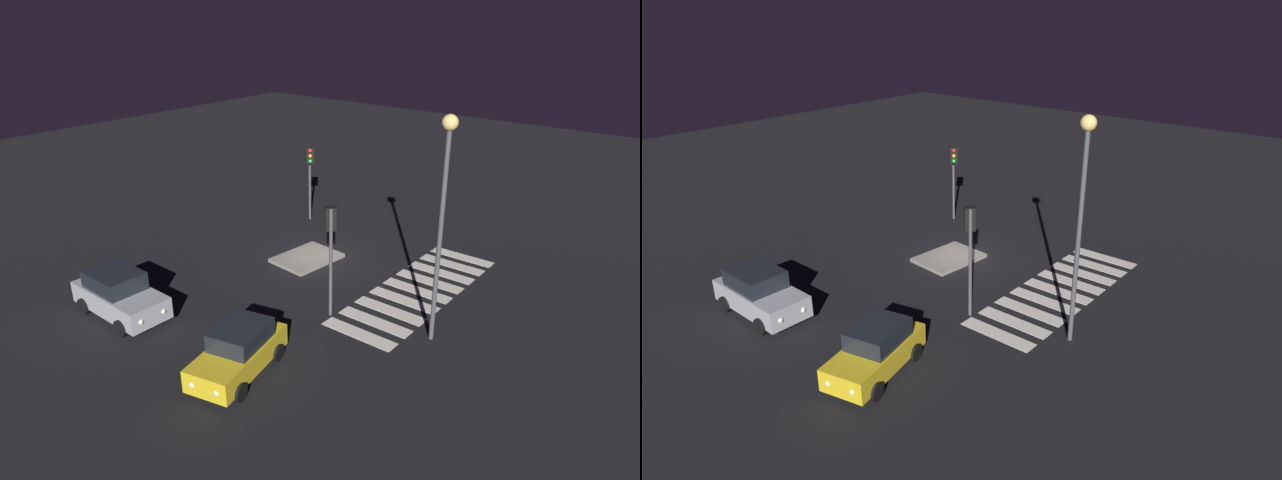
% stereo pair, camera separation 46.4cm
% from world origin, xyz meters
% --- Properties ---
extents(ground_plane, '(80.00, 80.00, 0.00)m').
position_xyz_m(ground_plane, '(0.00, 0.00, 0.00)').
color(ground_plane, black).
extents(traffic_island, '(3.36, 2.66, 0.18)m').
position_xyz_m(traffic_island, '(-0.55, 0.41, 0.09)').
color(traffic_island, gray).
rests_on(traffic_island, ground).
extents(car_yellow, '(4.30, 2.58, 1.77)m').
position_xyz_m(car_yellow, '(-9.23, -3.73, 0.87)').
color(car_yellow, gold).
rests_on(car_yellow, ground).
extents(car_silver, '(2.16, 4.48, 1.93)m').
position_xyz_m(car_silver, '(-9.52, 2.97, 0.95)').
color(car_silver, '#9EA0A5').
rests_on(car_silver, ground).
extents(traffic_light_south, '(0.53, 0.54, 4.70)m').
position_xyz_m(traffic_light_south, '(-4.01, -3.73, 3.55)').
color(traffic_light_south, '#47474C').
rests_on(traffic_light_south, ground).
extents(traffic_light_north, '(0.54, 0.54, 4.43)m').
position_xyz_m(traffic_light_north, '(3.93, 3.87, 3.36)').
color(traffic_light_north, '#47474C').
rests_on(traffic_light_north, ground).
extents(street_lamp, '(0.56, 0.56, 8.65)m').
position_xyz_m(street_lamp, '(-3.12, -7.97, 5.80)').
color(street_lamp, '#47474C').
rests_on(street_lamp, ground).
extents(crosswalk_near, '(9.90, 3.20, 0.02)m').
position_xyz_m(crosswalk_near, '(0.00, -5.61, 0.01)').
color(crosswalk_near, silver).
rests_on(crosswalk_near, ground).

